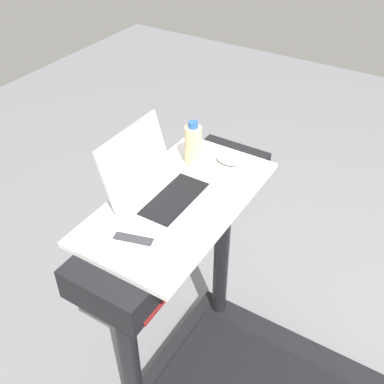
{
  "coord_description": "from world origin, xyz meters",
  "views": [
    {
      "loc": [
        -1.01,
        0.02,
        2.07
      ],
      "look_at": [
        0.0,
        0.65,
        1.14
      ],
      "focal_mm": 43.43,
      "sensor_mm": 36.0,
      "label": 1
    }
  ],
  "objects_px": {
    "laptop": "(159,186)",
    "water_bottle": "(193,145)",
    "tv_remote": "(134,241)",
    "computer_mouse": "(229,160)"
  },
  "relations": [
    {
      "from": "tv_remote",
      "to": "computer_mouse",
      "type": "bearing_deg",
      "value": -4.58
    },
    {
      "from": "laptop",
      "to": "tv_remote",
      "type": "relative_size",
      "value": 1.89
    },
    {
      "from": "laptop",
      "to": "tv_remote",
      "type": "height_order",
      "value": "laptop"
    },
    {
      "from": "laptop",
      "to": "computer_mouse",
      "type": "xyz_separation_m",
      "value": [
        0.3,
        -0.11,
        -0.03
      ]
    },
    {
      "from": "laptop",
      "to": "water_bottle",
      "type": "height_order",
      "value": "laptop"
    },
    {
      "from": "water_bottle",
      "to": "tv_remote",
      "type": "bearing_deg",
      "value": -170.83
    },
    {
      "from": "laptop",
      "to": "water_bottle",
      "type": "bearing_deg",
      "value": 6.13
    },
    {
      "from": "computer_mouse",
      "to": "tv_remote",
      "type": "height_order",
      "value": "computer_mouse"
    },
    {
      "from": "water_bottle",
      "to": "tv_remote",
      "type": "height_order",
      "value": "water_bottle"
    },
    {
      "from": "water_bottle",
      "to": "tv_remote",
      "type": "xyz_separation_m",
      "value": [
        -0.46,
        -0.07,
        -0.07
      ]
    }
  ]
}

